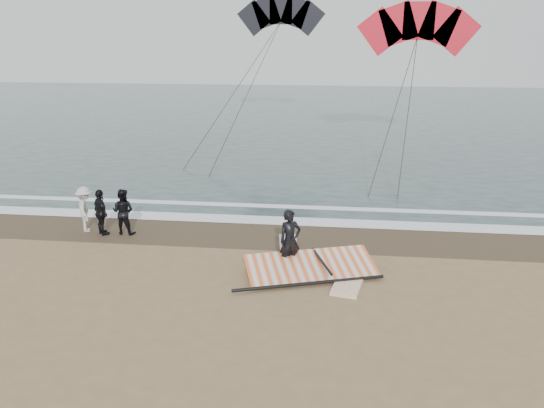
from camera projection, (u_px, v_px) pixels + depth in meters
The scene contains 12 objects.
ground at pixel (263, 296), 13.95m from camera, with size 120.00×120.00×0.00m, color #8C704C.
sea at pixel (313, 115), 45.16m from camera, with size 120.00×54.00×0.02m, color #233838.
wet_sand at pixel (280, 235), 18.21m from camera, with size 120.00×2.80×0.01m, color #4C3D2B.
foam_near at pixel (284, 221), 19.52m from camera, with size 120.00×0.90×0.01m, color white.
foam_far at pixel (288, 207), 21.13m from camera, with size 120.00×0.45×0.01m, color white.
man_main at pixel (290, 240), 15.30m from camera, with size 0.67×0.44×1.83m, color black.
board_white at pixel (352, 276), 15.03m from camera, with size 0.71×2.55×0.10m, color white.
board_cream at pixel (289, 247), 17.04m from camera, with size 0.57×2.15×0.09m, color silver.
trio_cluster at pixel (101, 211), 18.19m from camera, with size 2.30×1.37×1.62m.
sail_rig at pixel (309, 266), 15.29m from camera, with size 4.09×2.79×0.50m.
kite_red at pixel (418, 32), 28.92m from camera, with size 7.38×4.92×11.77m.
kite_dark at pixel (280, 18), 38.89m from camera, with size 7.22×8.60×18.59m.
Camera 1 is at (1.67, -12.43, 6.59)m, focal length 35.00 mm.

